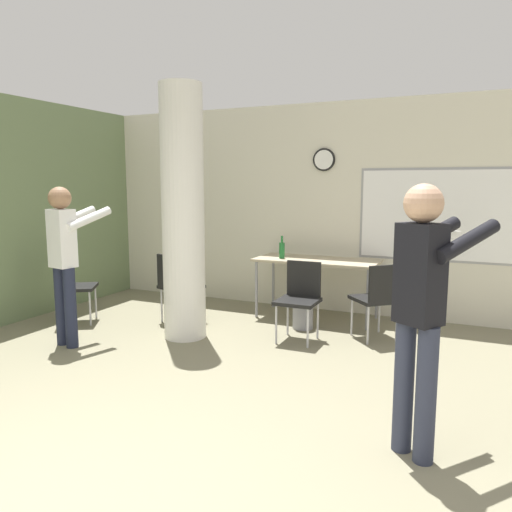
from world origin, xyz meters
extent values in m
cube|color=beige|center=(0.00, 5.06, 1.40)|extent=(8.00, 0.12, 2.80)
cylinder|color=black|center=(-0.13, 4.99, 2.05)|extent=(0.30, 0.03, 0.30)
cylinder|color=white|center=(-0.13, 4.97, 2.05)|extent=(0.26, 0.01, 0.25)
cube|color=#99999E|center=(1.37, 5.00, 1.35)|extent=(1.99, 0.01, 1.16)
cube|color=white|center=(1.37, 4.99, 1.35)|extent=(1.93, 0.02, 1.10)
cylinder|color=silver|center=(-1.17, 3.15, 1.40)|extent=(0.47, 0.47, 2.80)
cube|color=tan|center=(-0.07, 4.55, 0.76)|extent=(1.57, 0.69, 0.03)
cylinder|color=gray|center=(-0.79, 4.26, 0.37)|extent=(0.04, 0.04, 0.74)
cylinder|color=gray|center=(0.66, 4.26, 0.37)|extent=(0.04, 0.04, 0.74)
cylinder|color=gray|center=(-0.79, 4.84, 0.37)|extent=(0.04, 0.04, 0.74)
cylinder|color=gray|center=(0.66, 4.84, 0.37)|extent=(0.04, 0.04, 0.74)
cylinder|color=#1E6B2D|center=(-0.51, 4.44, 0.87)|extent=(0.07, 0.07, 0.21)
cylinder|color=#1E6B2D|center=(-0.51, 4.44, 1.02)|extent=(0.03, 0.03, 0.09)
cylinder|color=gray|center=(-0.06, 4.02, 0.16)|extent=(0.25, 0.25, 0.32)
cube|color=black|center=(-1.56, 3.67, 0.45)|extent=(0.56, 0.56, 0.04)
cube|color=black|center=(-1.62, 3.47, 0.67)|extent=(0.38, 0.16, 0.40)
cylinder|color=#B7B7BC|center=(-1.33, 3.78, 0.21)|extent=(0.02, 0.02, 0.43)
cylinder|color=#B7B7BC|center=(-1.67, 3.90, 0.21)|extent=(0.02, 0.02, 0.43)
cylinder|color=#B7B7BC|center=(-1.45, 3.44, 0.21)|extent=(0.02, 0.02, 0.43)
cylinder|color=#B7B7BC|center=(-1.79, 3.56, 0.21)|extent=(0.02, 0.02, 0.43)
cube|color=black|center=(0.79, 3.98, 0.45)|extent=(0.62, 0.62, 0.04)
cube|color=black|center=(0.93, 3.83, 0.67)|extent=(0.31, 0.29, 0.40)
cylinder|color=#B7B7BC|center=(0.80, 4.24, 0.21)|extent=(0.02, 0.02, 0.43)
cylinder|color=#B7B7BC|center=(0.54, 4.00, 0.21)|extent=(0.02, 0.02, 0.43)
cylinder|color=#B7B7BC|center=(1.05, 3.97, 0.21)|extent=(0.02, 0.02, 0.43)
cylinder|color=#B7B7BC|center=(0.78, 3.73, 0.21)|extent=(0.02, 0.02, 0.43)
cube|color=black|center=(-2.73, 3.10, 0.45)|extent=(0.61, 0.61, 0.04)
cube|color=black|center=(-2.90, 2.99, 0.67)|extent=(0.23, 0.35, 0.40)
cylinder|color=#B7B7BC|center=(-2.48, 3.04, 0.21)|extent=(0.02, 0.02, 0.43)
cylinder|color=#B7B7BC|center=(-2.67, 3.35, 0.21)|extent=(0.02, 0.02, 0.43)
cylinder|color=#B7B7BC|center=(-2.79, 2.85, 0.21)|extent=(0.02, 0.02, 0.43)
cylinder|color=#B7B7BC|center=(-2.97, 3.16, 0.21)|extent=(0.02, 0.02, 0.43)
cube|color=black|center=(0.04, 3.53, 0.45)|extent=(0.44, 0.44, 0.04)
cube|color=black|center=(0.04, 3.73, 0.67)|extent=(0.40, 0.03, 0.40)
cylinder|color=#B7B7BC|center=(-0.13, 3.34, 0.21)|extent=(0.02, 0.02, 0.43)
cylinder|color=#B7B7BC|center=(0.23, 3.35, 0.21)|extent=(0.02, 0.02, 0.43)
cylinder|color=#B7B7BC|center=(-0.14, 3.70, 0.21)|extent=(0.02, 0.02, 0.43)
cylinder|color=#B7B7BC|center=(0.22, 3.71, 0.21)|extent=(0.02, 0.02, 0.43)
cylinder|color=#2D3347|center=(1.59, 1.56, 0.44)|extent=(0.13, 0.13, 0.88)
cylinder|color=#2D3347|center=(1.45, 1.65, 0.44)|extent=(0.13, 0.13, 0.88)
cube|color=black|center=(1.52, 1.61, 1.19)|extent=(0.32, 0.31, 0.62)
sphere|color=tan|center=(1.52, 1.61, 1.62)|extent=(0.24, 0.24, 0.24)
cylinder|color=black|center=(1.77, 1.74, 1.39)|extent=(0.37, 0.51, 0.25)
cylinder|color=black|center=(1.54, 1.89, 1.39)|extent=(0.37, 0.51, 0.25)
cube|color=white|center=(1.67, 2.10, 1.39)|extent=(0.10, 0.13, 0.04)
cylinder|color=#1E2338|center=(-2.07, 2.33, 0.43)|extent=(0.13, 0.13, 0.86)
cylinder|color=#1E2338|center=(-2.24, 2.36, 0.43)|extent=(0.13, 0.13, 0.86)
cube|color=white|center=(-2.15, 2.34, 1.17)|extent=(0.29, 0.24, 0.61)
sphere|color=#997051|center=(-2.15, 2.34, 1.59)|extent=(0.23, 0.23, 0.23)
cylinder|color=white|center=(-1.97, 2.55, 1.36)|extent=(0.20, 0.55, 0.24)
cylinder|color=white|center=(-2.24, 2.61, 1.36)|extent=(0.20, 0.55, 0.24)
camera|label=1|loc=(1.85, -1.53, 1.73)|focal=35.00mm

